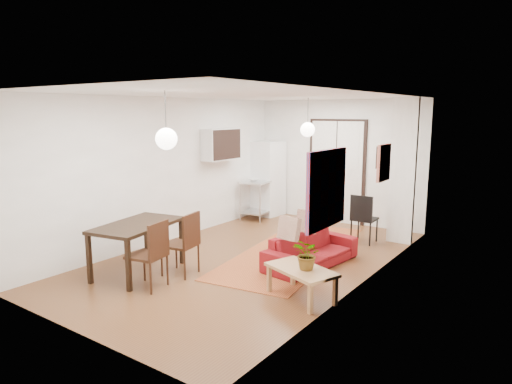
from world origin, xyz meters
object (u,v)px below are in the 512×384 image
Objects in this scene: dining_chair_far at (152,247)px; black_side_chair at (367,213)px; kitchen_counter at (261,193)px; dining_table at (137,229)px; dining_chair_near at (184,237)px; coffee_table at (301,272)px; fridge at (268,178)px; sofa at (311,250)px.

black_side_chair is at bearing 146.57° from dining_chair_far.
kitchen_counter is 4.54m from dining_table.
dining_table is at bearing -63.64° from dining_chair_near.
dining_chair_near is at bearing -175.77° from coffee_table.
fridge is 1.15× the size of dining_table.
dining_chair_far is at bearing -22.21° from dining_table.
dining_chair_far is 1.04× the size of black_side_chair.
dining_table is 4.57m from black_side_chair.
kitchen_counter is at bearing 130.98° from coffee_table.
black_side_chair reaches higher than sofa.
sofa is at bearing -40.17° from fridge.
sofa is 1.42× the size of kitchen_counter.
dining_chair_near is at bearing 142.73° from sofa.
fridge is 1.89× the size of black_side_chair.
fridge is at bearing -174.62° from dining_chair_near.
dining_chair_far is at bearing -70.58° from fridge.
coffee_table is 5.15m from kitchen_counter.
dining_chair_far reaches higher than kitchen_counter.
coffee_table is at bearing -57.02° from kitchen_counter.
dining_chair_near is at bearing 62.01° from black_side_chair.
coffee_table is at bearing 94.91° from black_side_chair.
dining_table is (0.67, -4.49, 0.12)m from kitchen_counter.
dining_chair_near reaches higher than sofa.
black_side_chair is (2.34, 3.92, -0.16)m from dining_table.
coffee_table is 1.11× the size of dining_chair_near.
coffee_table is at bearing -45.95° from fridge.
black_side_chair is (0.21, 1.95, 0.31)m from sofa.
black_side_chair is (3.00, -0.90, -0.36)m from fridge.
kitchen_counter is at bearing -12.12° from black_side_chair.
kitchen_counter reaches higher than dining_table.
kitchen_counter is 1.27× the size of dining_chair_far.
sofa is at bearing 134.55° from dining_chair_far.
sofa is 2.71m from dining_chair_far.
black_side_chair is at bearing 1.97° from sofa.
black_side_chair reaches higher than coffee_table.
kitchen_counter is at bearing -84.95° from fridge.
sofa is 1.63× the size of coffee_table.
kitchen_counter is at bearing 98.49° from dining_table.
dining_chair_far reaches higher than dining_table.
dining_table is at bearing 57.83° from black_side_chair.
dining_chair_near reaches higher than black_side_chair.
dining_chair_far is at bearing -10.82° from dining_chair_near.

